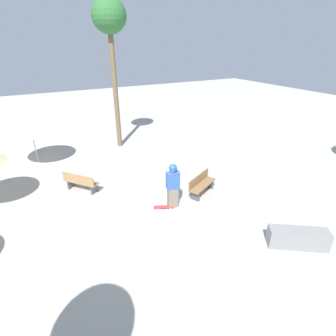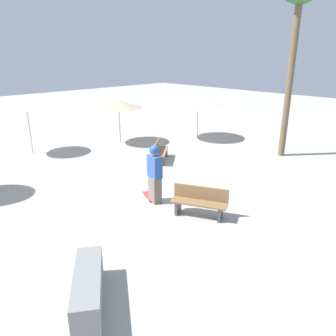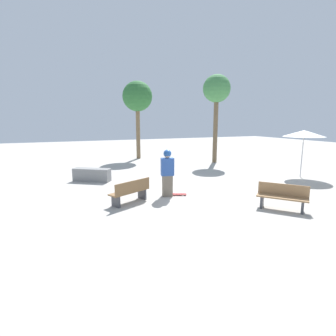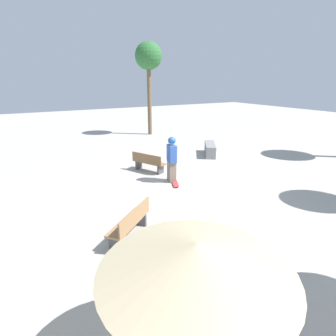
% 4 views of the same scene
% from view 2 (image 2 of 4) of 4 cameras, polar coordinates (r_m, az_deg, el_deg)
% --- Properties ---
extents(ground_plane, '(60.00, 60.00, 0.00)m').
position_cam_2_polar(ground_plane, '(10.88, -7.00, -4.83)').
color(ground_plane, '#ADA8A0').
extents(skater_main, '(0.53, 0.36, 1.85)m').
position_cam_2_polar(skater_main, '(10.01, -2.33, -0.72)').
color(skater_main, '#726656').
rests_on(skater_main, ground_plane).
extents(skateboard, '(0.81, 0.50, 0.07)m').
position_cam_2_polar(skateboard, '(10.66, -3.42, -4.91)').
color(skateboard, red).
rests_on(skateboard, ground_plane).
extents(concrete_ledge, '(1.79, 1.44, 0.63)m').
position_cam_2_polar(concrete_ledge, '(6.64, -13.72, -19.72)').
color(concrete_ledge, gray).
rests_on(concrete_ledge, ground_plane).
extents(bench_near, '(1.36, 1.51, 0.85)m').
position_cam_2_polar(bench_near, '(14.13, -1.41, 2.93)').
color(bench_near, '#47474C').
rests_on(bench_near, ground_plane).
extents(bench_far, '(1.63, 1.10, 0.85)m').
position_cam_2_polar(bench_far, '(9.42, 5.50, -5.91)').
color(bench_far, '#47474C').
rests_on(bench_far, ground_plane).
extents(shade_umbrella_tan, '(2.35, 2.35, 2.18)m').
position_cam_2_polar(shade_umbrella_tan, '(16.90, -8.59, 10.91)').
color(shade_umbrella_tan, '#B7B7BC').
rests_on(shade_umbrella_tan, ground_plane).
extents(shade_umbrella_cream, '(2.65, 2.65, 2.21)m').
position_cam_2_polar(shade_umbrella_cream, '(17.72, 5.28, 11.34)').
color(shade_umbrella_cream, '#B7B7BC').
rests_on(shade_umbrella_cream, ground_plane).
extents(shade_umbrella_white, '(2.06, 2.06, 2.45)m').
position_cam_2_polar(shade_umbrella_white, '(16.12, -23.50, 10.18)').
color(shade_umbrella_white, '#B7B7BC').
rests_on(shade_umbrella_white, ground_plane).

